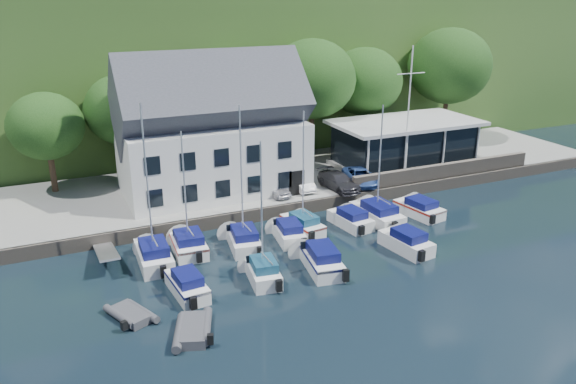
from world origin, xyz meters
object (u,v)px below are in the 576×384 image
(boat_r1_1, at_px, (185,188))
(flagpole, at_px, (408,114))
(boat_r1_2, at_px, (242,185))
(boat_r1_5, at_px, (351,217))
(boat_r2_0, at_px, (187,282))
(boat_r1_3, at_px, (288,230))
(boat_r1_4, at_px, (303,175))
(car_blue, at_px, (360,176))
(car_dgrey, at_px, (339,181))
(boat_r2_2, at_px, (321,257))
(dinghy_1, at_px, (193,328))
(car_silver, at_px, (275,188))
(club_pavilion, at_px, (404,143))
(boat_r1_7, at_px, (419,207))
(boat_r2_3, at_px, (406,240))
(boat_r1_0, at_px, (148,192))
(car_white, at_px, (300,182))
(dinghy_0, at_px, (131,313))
(boat_r2_1, at_px, (262,212))
(harbor_building, at_px, (212,137))

(boat_r1_1, bearing_deg, flagpole, 17.15)
(boat_r1_1, distance_m, boat_r1_2, 3.62)
(flagpole, bearing_deg, boat_r1_5, -147.22)
(boat_r1_1, distance_m, boat_r2_0, 6.62)
(boat_r1_3, distance_m, boat_r1_4, 3.92)
(boat_r1_1, xyz_separation_m, boat_r1_4, (8.27, -0.03, -0.26))
(car_blue, bearing_deg, car_dgrey, -157.21)
(boat_r2_2, bearing_deg, boat_r2_0, -172.53)
(boat_r1_2, bearing_deg, dinghy_1, -115.05)
(dinghy_1, bearing_deg, boat_r1_5, 51.28)
(flagpole, height_order, boat_r2_0, flagpole)
(car_blue, distance_m, dinghy_1, 23.06)
(flagpole, bearing_deg, boat_r1_1, -166.67)
(boat_r2_0, bearing_deg, car_silver, 42.14)
(boat_r1_5, height_order, dinghy_1, boat_r1_5)
(boat_r1_5, xyz_separation_m, boat_r2_0, (-13.30, -4.68, 0.03))
(club_pavilion, distance_m, boat_r1_1, 23.82)
(boat_r1_7, relative_size, boat_r2_3, 1.03)
(boat_r1_0, bearing_deg, car_white, 28.44)
(boat_r2_3, distance_m, dinghy_1, 15.82)
(boat_r1_0, bearing_deg, boat_r2_2, -25.13)
(car_silver, distance_m, dinghy_1, 17.97)
(boat_r1_2, relative_size, dinghy_1, 2.75)
(boat_r1_5, bearing_deg, flagpole, 25.32)
(dinghy_0, bearing_deg, car_blue, 5.09)
(boat_r1_1, xyz_separation_m, boat_r1_3, (6.76, -0.91, -3.77))
(car_dgrey, height_order, boat_r1_2, boat_r1_2)
(car_silver, relative_size, boat_r2_2, 0.51)
(boat_r1_5, bearing_deg, car_silver, 113.94)
(dinghy_0, bearing_deg, boat_r2_1, -16.45)
(flagpole, bearing_deg, car_silver, 178.02)
(boat_r1_1, relative_size, dinghy_1, 2.81)
(car_silver, bearing_deg, dinghy_0, -148.20)
(flagpole, distance_m, boat_r1_1, 20.87)
(boat_r1_3, height_order, boat_r2_0, boat_r2_0)
(boat_r2_1, height_order, dinghy_1, boat_r2_1)
(car_blue, bearing_deg, boat_r2_2, -119.08)
(car_blue, relative_size, boat_r1_5, 0.75)
(car_silver, relative_size, boat_r1_4, 0.39)
(boat_r2_0, distance_m, boat_r2_3, 14.62)
(harbor_building, distance_m, boat_r1_7, 16.94)
(flagpole, relative_size, boat_r1_4, 1.32)
(club_pavilion, relative_size, boat_r1_3, 2.55)
(car_blue, xyz_separation_m, boat_r1_2, (-12.38, -5.60, 2.69))
(boat_r1_1, bearing_deg, boat_r2_1, -57.49)
(car_silver, height_order, boat_r2_1, boat_r2_1)
(boat_r2_2, bearing_deg, boat_r1_4, 85.20)
(car_white, height_order, boat_r2_1, boat_r2_1)
(flagpole, distance_m, boat_r2_2, 17.83)
(harbor_building, bearing_deg, boat_r2_1, -95.52)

